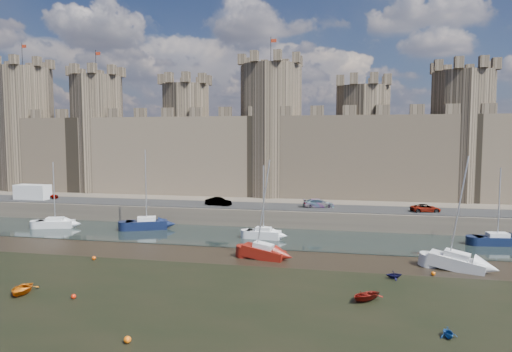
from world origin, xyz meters
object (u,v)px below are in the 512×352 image
object	(u,v)px
sailboat_1	(147,224)
sailboat_4	(263,252)
car_2	(318,203)
car_0	(46,195)
dinghy_0	(21,290)
car_1	(218,202)
sailboat_3	(497,239)
sailboat_0	(55,223)
van	(33,192)
sailboat_2	(263,233)
car_3	(426,208)
sailboat_5	(457,262)

from	to	relation	value
sailboat_1	sailboat_4	xyz separation A→B (m)	(18.77, -11.61, -0.09)
car_2	sailboat_1	size ratio (longest dim) A/B	0.41
car_0	dinghy_0	bearing A→B (deg)	-153.15
car_2	dinghy_0	size ratio (longest dim) A/B	1.48
car_1	sailboat_4	world-z (taller)	sailboat_4
sailboat_3	sailboat_1	bearing A→B (deg)	172.34
car_1	sailboat_0	size ratio (longest dim) A/B	0.43
van	sailboat_1	world-z (taller)	sailboat_1
sailboat_2	sailboat_3	distance (m)	28.09
car_3	car_0	bearing A→B (deg)	76.14
van	sailboat_3	bearing A→B (deg)	-5.03
sailboat_1	sailboat_2	xyz separation A→B (m)	(17.05, -2.45, -0.09)
sailboat_1	sailboat_2	size ratio (longest dim) A/B	1.20
car_0	van	distance (m)	2.18
car_0	sailboat_2	bearing A→B (deg)	-112.83
sailboat_2	sailboat_4	world-z (taller)	sailboat_4
van	sailboat_0	size ratio (longest dim) A/B	0.62
sailboat_3	sailboat_4	distance (m)	28.67
car_0	sailboat_5	xyz separation A→B (m)	(60.22, -20.65, -2.35)
sailboat_5	dinghy_0	xyz separation A→B (m)	(-36.86, -14.51, -0.47)
sailboat_4	sailboat_5	world-z (taller)	sailboat_5
sailboat_1	sailboat_2	world-z (taller)	sailboat_1
sailboat_4	dinghy_0	distance (m)	22.94
car_0	sailboat_2	size ratio (longest dim) A/B	0.40
car_3	sailboat_1	world-z (taller)	sailboat_1
car_0	sailboat_1	distance (m)	24.02
sailboat_1	dinghy_0	size ratio (longest dim) A/B	3.61
van	sailboat_4	size ratio (longest dim) A/B	0.54
car_3	sailboat_5	xyz separation A→B (m)	(-0.03, -19.40, -2.27)
car_1	car_3	world-z (taller)	car_1
sailboat_0	sailboat_4	xyz separation A→B (m)	(32.00, -10.06, 0.03)
car_1	sailboat_4	bearing A→B (deg)	-140.80
car_0	van	size ratio (longest dim) A/B	0.65
car_0	sailboat_5	size ratio (longest dim) A/B	0.34
car_2	car_3	xyz separation A→B (m)	(14.84, -1.12, -0.10)
van	sailboat_2	world-z (taller)	sailboat_2
car_2	sailboat_4	bearing A→B (deg)	156.43
car_1	car_3	xyz separation A→B (m)	(29.84, 0.14, -0.09)
car_0	car_2	xyz separation A→B (m)	(45.40, -0.13, 0.02)
sailboat_0	sailboat_1	xyz separation A→B (m)	(13.24, 1.55, 0.11)
car_3	dinghy_0	xyz separation A→B (m)	(-36.89, -33.91, -2.74)
sailboat_4	sailboat_2	bearing A→B (deg)	111.21
sailboat_4	dinghy_0	size ratio (longest dim) A/B	3.44
car_1	sailboat_2	bearing A→B (deg)	-128.07
car_2	dinghy_0	world-z (taller)	car_2
car_1	sailboat_2	size ratio (longest dim) A/B	0.43
sailboat_2	sailboat_5	world-z (taller)	sailboat_5
car_1	sailboat_3	size ratio (longest dim) A/B	0.43
car_0	sailboat_3	xyz separation A→B (m)	(67.25, -9.03, -2.41)
sailboat_4	sailboat_5	size ratio (longest dim) A/B	0.95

